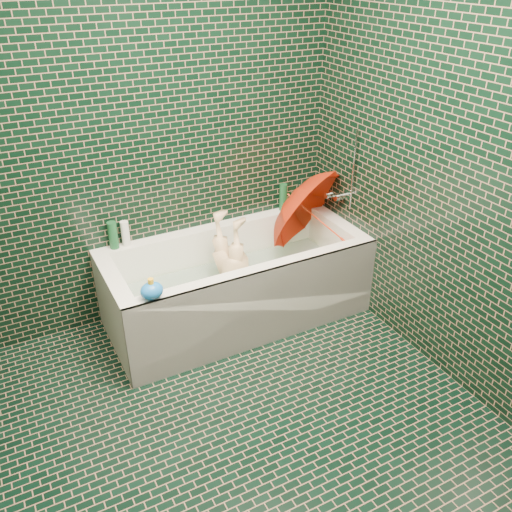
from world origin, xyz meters
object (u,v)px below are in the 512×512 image
umbrella (319,220)px  child (233,280)px  bath_toy (152,290)px  rubber_duck (296,202)px  bathtub (237,291)px

umbrella → child: bearing=158.0°
bath_toy → rubber_duck: bearing=34.2°
rubber_duck → bathtub: bearing=-164.9°
child → rubber_duck: rubber_duck is taller
rubber_duck → bath_toy: bearing=-165.8°
bathtub → child: bathtub is taller
umbrella → bath_toy: bearing=171.9°
umbrella → bathtub: bearing=157.6°
bathtub → child: 0.10m
bathtub → umbrella: umbrella is taller
bathtub → bath_toy: bearing=-154.2°
umbrella → bath_toy: (-1.29, -0.32, 0.00)m
rubber_duck → umbrella: bearing=-106.7°
child → rubber_duck: bearing=101.5°
rubber_duck → bath_toy: (-1.31, -0.66, 0.01)m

